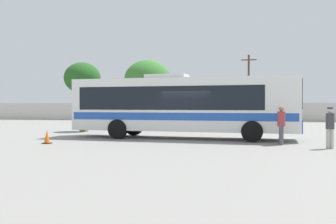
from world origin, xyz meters
name	(u,v)px	position (x,y,z in m)	size (l,w,h in m)	color
ground_plane	(205,128)	(0.00, 10.00, 0.00)	(300.00, 300.00, 0.00)	gray
perimeter_wall	(216,112)	(0.00, 23.53, 1.02)	(80.00, 0.30, 2.05)	beige
coach_bus_white_blue	(181,104)	(-0.43, 0.49, 1.85)	(12.17, 3.49, 3.45)	white
attendant_by_bus_door	(281,123)	(4.56, -2.11, 0.98)	(0.46, 0.46, 1.74)	#4C4C51
passenger_waiting_on_apron	(330,125)	(6.37, -3.27, 0.97)	(0.36, 0.36, 1.71)	#B7B2A8
vendor_umbrella_secondary_blue	(84,103)	(-7.71, 4.43, 1.93)	(2.01, 2.01, 2.26)	gray
parked_car_leftmost_maroon	(142,114)	(-7.89, 20.26, 0.81)	(4.43, 2.26, 1.53)	maroon
parked_car_second_silver	(199,115)	(-1.65, 20.28, 0.77)	(4.18, 2.02, 1.44)	#B7BABF
parked_car_third_maroon	(255,115)	(4.19, 20.26, 0.81)	(4.59, 2.09, 1.53)	maroon
utility_pole_near	(249,86)	(3.61, 26.34, 4.06)	(1.80, 0.24, 7.77)	#4C3823
roadside_tree_left	(82,78)	(-18.31, 28.49, 5.46)	(4.89, 4.89, 7.56)	brown
roadside_tree_midleft	(148,80)	(-8.92, 27.11, 5.01)	(5.87, 5.87, 7.51)	brown
traffic_cone_on_apron	(47,137)	(-6.11, -3.52, 0.31)	(0.36, 0.36, 0.64)	black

